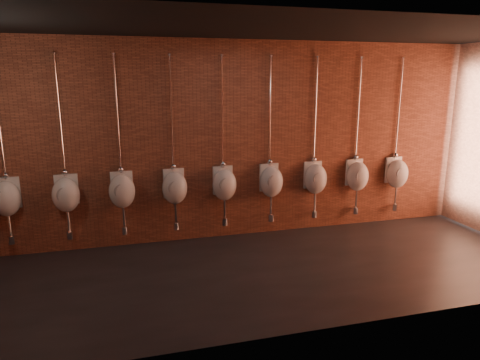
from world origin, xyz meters
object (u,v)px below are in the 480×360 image
object	(u,v)px
urinal_7	(357,175)
urinal_3	(175,187)
urinal_2	(122,190)
urinal_4	(224,184)
urinal_5	(271,181)
urinal_6	(315,178)
urinal_8	(397,173)
urinal_0	(6,198)
urinal_1	(66,194)

from	to	relation	value
urinal_7	urinal_3	bearing A→B (deg)	180.00
urinal_2	urinal_4	world-z (taller)	same
urinal_3	urinal_7	size ratio (longest dim) A/B	1.00
urinal_3	urinal_5	size ratio (longest dim) A/B	1.00
urinal_4	urinal_6	bearing A→B (deg)	0.00
urinal_3	urinal_8	bearing A→B (deg)	0.00
urinal_0	urinal_4	bearing A→B (deg)	0.00
urinal_7	urinal_8	world-z (taller)	same
urinal_0	urinal_3	size ratio (longest dim) A/B	1.00
urinal_5	urinal_4	bearing A→B (deg)	180.00
urinal_5	urinal_6	xyz separation A→B (m)	(0.80, 0.00, 0.00)
urinal_3	urinal_7	world-z (taller)	same
urinal_3	urinal_5	world-z (taller)	same
urinal_5	urinal_8	xyz separation A→B (m)	(2.40, 0.00, 0.00)
urinal_0	urinal_3	xyz separation A→B (m)	(2.40, 0.00, 0.00)
urinal_2	urinal_4	bearing A→B (deg)	0.00
urinal_6	urinal_7	bearing A→B (deg)	0.00
urinal_0	urinal_1	xyz separation A→B (m)	(0.80, 0.00, 0.00)
urinal_1	urinal_8	xyz separation A→B (m)	(5.60, 0.00, 0.00)
urinal_1	urinal_6	bearing A→B (deg)	0.00
urinal_1	urinal_4	size ratio (longest dim) A/B	1.00
urinal_1	urinal_3	size ratio (longest dim) A/B	1.00
urinal_8	urinal_4	bearing A→B (deg)	180.00
urinal_6	urinal_7	world-z (taller)	same
urinal_2	urinal_5	distance (m)	2.40
urinal_1	urinal_7	world-z (taller)	same
urinal_3	urinal_8	size ratio (longest dim) A/B	1.00
urinal_5	urinal_8	size ratio (longest dim) A/B	1.00
urinal_2	urinal_4	xyz separation A→B (m)	(1.60, 0.00, 0.00)
urinal_0	urinal_3	distance (m)	2.40
urinal_0	urinal_5	distance (m)	4.00
urinal_0	urinal_5	size ratio (longest dim) A/B	1.00
urinal_2	urinal_5	bearing A→B (deg)	0.00
urinal_1	urinal_2	world-z (taller)	same
urinal_5	urinal_6	world-z (taller)	same
urinal_8	urinal_6	bearing A→B (deg)	180.00
urinal_7	urinal_5	bearing A→B (deg)	180.00
urinal_1	urinal_8	bearing A→B (deg)	0.00
urinal_4	urinal_7	size ratio (longest dim) A/B	1.00
urinal_4	urinal_8	distance (m)	3.20
urinal_7	urinal_2	bearing A→B (deg)	180.00
urinal_7	urinal_6	bearing A→B (deg)	180.00
urinal_4	urinal_6	size ratio (longest dim) A/B	1.00
urinal_0	urinal_1	world-z (taller)	same
urinal_7	urinal_8	size ratio (longest dim) A/B	1.00
urinal_0	urinal_6	size ratio (longest dim) A/B	1.00
urinal_5	urinal_7	distance (m)	1.60
urinal_1	urinal_5	world-z (taller)	same
urinal_5	urinal_7	world-z (taller)	same
urinal_5	urinal_7	xyz separation A→B (m)	(1.60, 0.00, 0.00)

